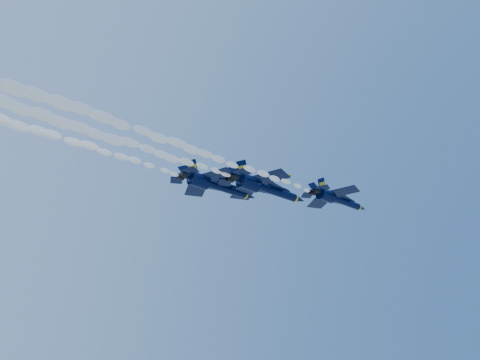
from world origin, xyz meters
TOP-DOWN VIEW (x-y plane):
  - jet_lead at (18.71, -11.79)m, footprint 15.00×12.31m
  - smoke_trail_jet_lead at (-19.04, -11.79)m, footprint 62.66×2.03m
  - jet_second at (9.32, -1.37)m, footprint 19.84×16.28m
  - smoke_trail_jet_second at (-30.49, -1.37)m, footprint 62.66×2.69m
  - jet_third at (0.74, 3.80)m, footprint 18.36×15.06m
  - smoke_trail_jet_third at (-38.45, 3.80)m, footprint 62.66×2.49m

SIDE VIEW (x-z plane):
  - smoke_trail_jet_lead at x=-19.04m, z-range 148.83..150.66m
  - jet_lead at x=18.71m, z-range 147.43..153.01m
  - smoke_trail_jet_second at x=-30.49m, z-range 152.25..154.67m
  - smoke_trail_jet_third at x=-38.45m, z-range 152.40..154.64m
  - jet_second at x=9.32m, z-range 150.29..157.66m
  - jet_third at x=0.74m, z-range 150.61..157.44m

